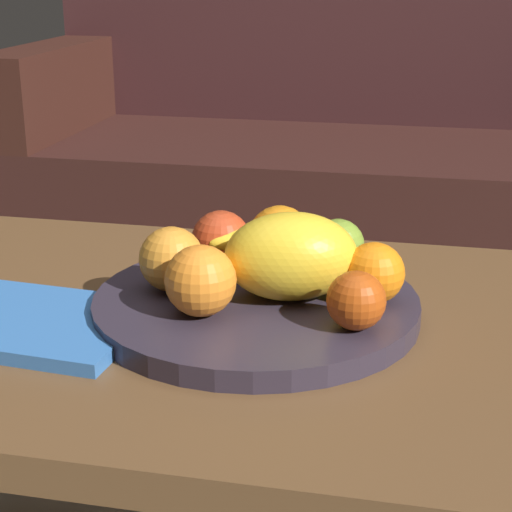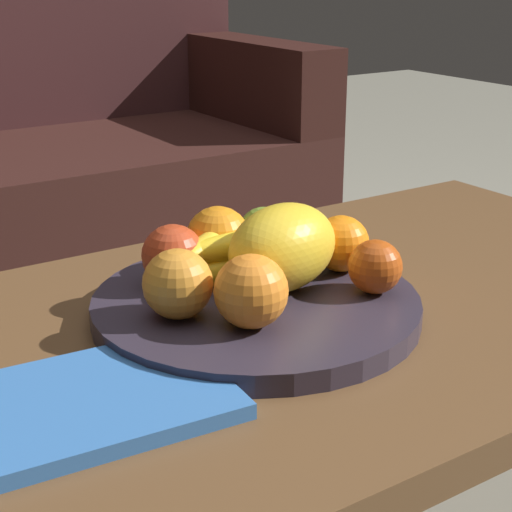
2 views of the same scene
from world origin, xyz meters
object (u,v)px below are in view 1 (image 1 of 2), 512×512
orange_front (172,259)px  orange_left (280,238)px  orange_right (200,281)px  orange_back (374,273)px  apple_left (338,245)px  melon_large_front (291,256)px  couch (354,172)px  magazine (32,322)px  fruit_bowl (256,306)px  apple_front (221,240)px  coffee_table (295,359)px  banana_bunch (263,255)px  apple_right (356,301)px

orange_front → orange_left: orange_left is taller
orange_right → orange_back: (0.18, 0.08, -0.00)m
apple_left → melon_large_front: bearing=-112.2°
couch → magazine: (-0.23, -1.35, 0.14)m
orange_left → magazine: (-0.25, -0.19, -0.06)m
fruit_bowl → apple_front: (-0.06, 0.08, 0.05)m
fruit_bowl → coffee_table: bearing=-14.0°
coffee_table → fruit_bowl: (-0.05, 0.01, 0.06)m
orange_left → magazine: 0.32m
couch → orange_back: bearing=-83.4°
melon_large_front → banana_bunch: (-0.05, 0.06, -0.02)m
fruit_bowl → orange_back: (0.13, 0.01, 0.05)m
orange_back → apple_front: bearing=160.3°
apple_front → banana_bunch: size_ratio=0.43×
orange_front → orange_left: size_ratio=0.95×
orange_right → banana_bunch: size_ratio=0.45×
coffee_table → magazine: magazine is taller
orange_back → melon_large_front: bearing=-174.9°
apple_front → orange_back: bearing=-19.7°
orange_front → banana_bunch: orange_front is taller
orange_back → magazine: (-0.38, -0.10, -0.05)m
orange_back → apple_front: apple_front is taller
orange_left → apple_right: orange_left is taller
coffee_table → magazine: (-0.29, -0.08, 0.05)m
coffee_table → orange_back: size_ratio=17.01×
coffee_table → banana_bunch: bearing=125.3°
apple_front → banana_bunch: (0.06, -0.02, -0.01)m
orange_left → apple_left: size_ratio=1.22×
orange_left → apple_front: (-0.07, -0.02, -0.00)m
apple_right → magazine: size_ratio=0.26×
couch → orange_left: 1.18m
coffee_table → orange_front: bearing=175.5°
fruit_bowl → magazine: (-0.24, -0.09, -0.00)m
fruit_bowl → orange_back: bearing=5.2°
fruit_bowl → apple_front: size_ratio=5.07×
fruit_bowl → melon_large_front: size_ratio=2.49×
orange_back → coffee_table: bearing=-164.1°
magazine → orange_right: bearing=12.2°
orange_back → apple_front: (-0.20, 0.07, 0.00)m
melon_large_front → orange_left: (-0.03, 0.10, -0.01)m
coffee_table → banana_bunch: size_ratio=6.85×
coffee_table → melon_large_front: bearing=119.8°
coffee_table → orange_back: 0.14m
orange_left → orange_right: bearing=-109.5°
couch → apple_left: size_ratio=25.50×
apple_front → magazine: apple_front is taller
coffee_table → couch: size_ratio=0.71×
orange_front → banana_bunch: 0.12m
apple_left → magazine: bearing=-148.7°
coffee_table → magazine: 0.31m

